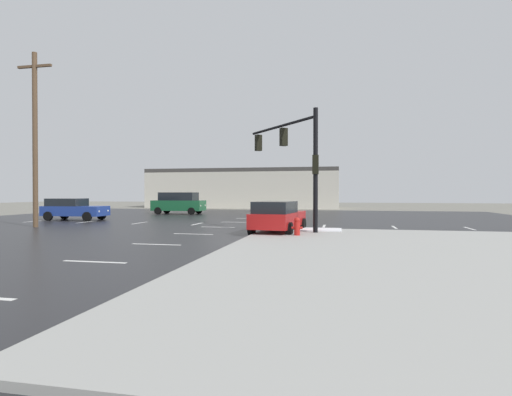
{
  "coord_description": "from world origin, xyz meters",
  "views": [
    {
      "loc": [
        6.92,
        -24.39,
        2.01
      ],
      "look_at": [
        -0.06,
        9.09,
        1.57
      ],
      "focal_mm": 28.32,
      "sensor_mm": 36.0,
      "label": 1
    }
  ],
  "objects": [
    {
      "name": "ground_plane",
      "position": [
        0.0,
        0.0,
        0.0
      ],
      "size": [
        120.0,
        120.0,
        0.0
      ],
      "primitive_type": "plane",
      "color": "slate"
    },
    {
      "name": "road_asphalt",
      "position": [
        0.0,
        0.0,
        0.01
      ],
      "size": [
        44.0,
        44.0,
        0.02
      ],
      "primitive_type": "cube",
      "color": "#232326",
      "rests_on": "ground_plane"
    },
    {
      "name": "snow_strip_curbside",
      "position": [
        5.0,
        -4.0,
        0.17
      ],
      "size": [
        4.0,
        1.6,
        0.06
      ],
      "primitive_type": "cube",
      "color": "white",
      "rests_on": "sidewalk_corner"
    },
    {
      "name": "lane_markings",
      "position": [
        1.2,
        -1.38,
        0.02
      ],
      "size": [
        36.15,
        36.15,
        0.01
      ],
      "color": "silver",
      "rests_on": "road_asphalt"
    },
    {
      "name": "traffic_signal_mast",
      "position": [
        4.63,
        -3.79,
        4.13
      ],
      "size": [
        4.24,
        5.12,
        5.88
      ],
      "rotation": [
        0.0,
        0.0,
        2.26
      ],
      "color": "black",
      "rests_on": "sidewalk_corner"
    },
    {
      "name": "fire_hydrant",
      "position": [
        5.07,
        -6.65,
        0.54
      ],
      "size": [
        0.48,
        0.26,
        0.79
      ],
      "color": "red",
      "rests_on": "sidewalk_corner"
    },
    {
      "name": "strip_building_background",
      "position": [
        -5.99,
        29.48,
        2.61
      ],
      "size": [
        25.55,
        8.0,
        5.21
      ],
      "color": "beige",
      "rests_on": "ground_plane"
    },
    {
      "name": "sedan_red",
      "position": [
        3.94,
        -4.85,
        0.85
      ],
      "size": [
        2.43,
        4.68,
        1.58
      ],
      "rotation": [
        0.0,
        0.0,
        1.46
      ],
      "color": "#B21919",
      "rests_on": "road_asphalt"
    },
    {
      "name": "suv_green",
      "position": [
        -7.91,
        11.17,
        1.09
      ],
      "size": [
        4.84,
        2.18,
        2.03
      ],
      "rotation": [
        0.0,
        0.0,
        0.0
      ],
      "color": "#195933",
      "rests_on": "road_asphalt"
    },
    {
      "name": "sedan_blue",
      "position": [
        -12.1,
        1.6,
        0.85
      ],
      "size": [
        4.57,
        2.11,
        1.58
      ],
      "rotation": [
        0.0,
        0.0,
        0.02
      ],
      "color": "navy",
      "rests_on": "road_asphalt"
    },
    {
      "name": "utility_pole_mid",
      "position": [
        -10.37,
        -4.13,
        5.28
      ],
      "size": [
        2.2,
        0.28,
        10.12
      ],
      "color": "brown",
      "rests_on": "ground_plane"
    }
  ]
}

